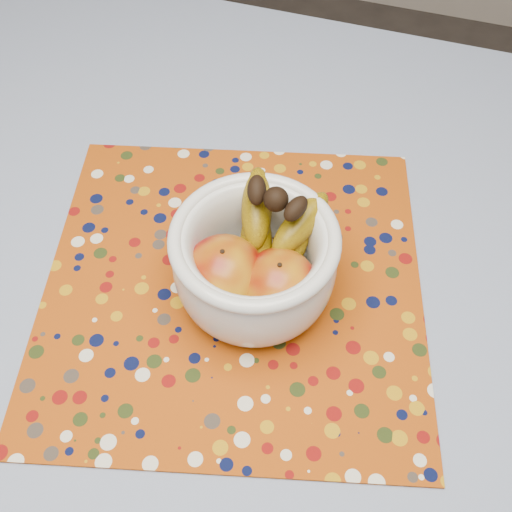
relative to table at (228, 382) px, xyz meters
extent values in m
plane|color=#2D2826|center=(0.00, 0.00, -0.67)|extent=(4.00, 4.00, 0.00)
cube|color=brown|center=(0.00, 0.00, 0.06)|extent=(1.20, 1.20, 0.04)
cylinder|color=brown|center=(-0.53, 0.53, -0.32)|extent=(0.06, 0.06, 0.71)
cube|color=slate|center=(0.00, 0.00, 0.08)|extent=(1.32, 1.32, 0.01)
cube|color=#943908|center=(-0.02, 0.09, 0.09)|extent=(0.55, 0.55, 0.00)
cylinder|color=silver|center=(0.01, 0.08, 0.10)|extent=(0.09, 0.09, 0.01)
cylinder|color=silver|center=(0.01, 0.08, 0.10)|extent=(0.14, 0.14, 0.01)
torus|color=silver|center=(0.01, 0.08, 0.20)|extent=(0.19, 0.19, 0.02)
ellipsoid|color=#6C0504|center=(-0.02, 0.06, 0.15)|extent=(0.09, 0.09, 0.08)
ellipsoid|color=#6C0504|center=(0.04, 0.06, 0.15)|extent=(0.09, 0.09, 0.08)
sphere|color=black|center=(0.02, 0.12, 0.22)|extent=(0.03, 0.03, 0.03)
camera|label=1|loc=(0.13, -0.28, 0.70)|focal=42.00mm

